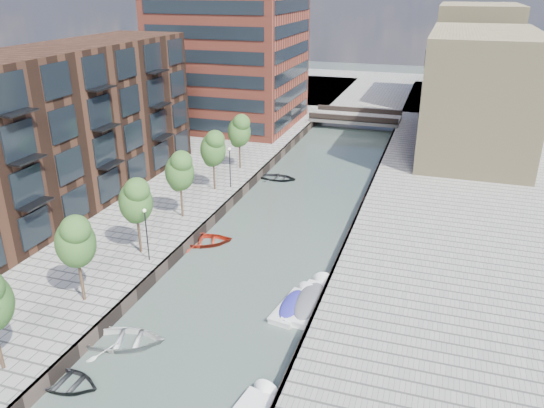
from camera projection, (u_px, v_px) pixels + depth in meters
The scene contains 25 objects.
water at pixel (299, 205), 51.77m from camera, with size 300.00×300.00×0.00m, color #38473F.
quay_left at pixel (2, 164), 61.85m from camera, with size 60.00×140.00×1.00m, color gray.
quay_right at pixel (473, 221), 47.01m from camera, with size 20.00×140.00×1.00m, color gray.
quay_wall_left at pixel (241, 193), 53.32m from camera, with size 0.25×140.00×1.00m, color #332823.
quay_wall_right at pixel (362, 208), 49.83m from camera, with size 0.25×140.00×1.00m, color #332823.
far_closure at pixel (380, 90), 104.21m from camera, with size 80.00×40.00×1.00m, color gray.
apartment_block at pixel (47, 134), 45.62m from camera, with size 8.00×38.00×14.00m, color black.
tower at pixel (230, 15), 72.38m from camera, with size 18.00×18.00×30.00m, color brown.
tan_block_near at pixel (478, 92), 63.41m from camera, with size 12.00×25.00×14.00m, color #928159.
tan_block_far at pixel (474, 57), 85.83m from camera, with size 12.00×20.00×16.00m, color #928159.
bridge at pixel (356, 118), 79.30m from camera, with size 13.00×6.00×1.30m.
tree_2 at pixel (75, 240), 32.85m from camera, with size 2.50×2.50×5.95m.
tree_3 at pixel (136, 199), 38.99m from camera, with size 2.50×2.50×5.95m.
tree_4 at pixel (179, 170), 45.13m from camera, with size 2.50×2.50×5.95m.
tree_5 at pixel (213, 148), 51.27m from camera, with size 2.50×2.50×5.95m.
tree_6 at pixel (239, 130), 57.41m from camera, with size 2.50×2.50×5.95m.
lamp_1 at pixel (146, 229), 38.43m from camera, with size 0.24×0.24×4.12m.
lamp_2 at pixel (230, 163), 52.47m from camera, with size 0.24×0.24×4.12m.
sloop_0 at pixel (65, 385), 28.57m from camera, with size 2.92×4.09×0.85m, color black.
sloop_2 at pixel (204, 243), 44.07m from camera, with size 3.43×4.80×0.99m, color #A12111.
sloop_3 at pixel (124, 344), 31.80m from camera, with size 3.56×4.99×1.03m, color beige.
sloop_4 at pixel (278, 179), 58.44m from camera, with size 2.92×4.09×0.85m, color black.
motorboat_3 at pixel (295, 304), 35.40m from camera, with size 2.24×4.75×1.52m.
motorboat_4 at pixel (312, 300), 35.80m from camera, with size 2.53×5.87×1.90m.
car at pixel (432, 145), 65.40m from camera, with size 1.37×3.40×1.16m, color #B9BBBF.
Camera 1 is at (12.24, -6.21, 20.04)m, focal length 35.00 mm.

